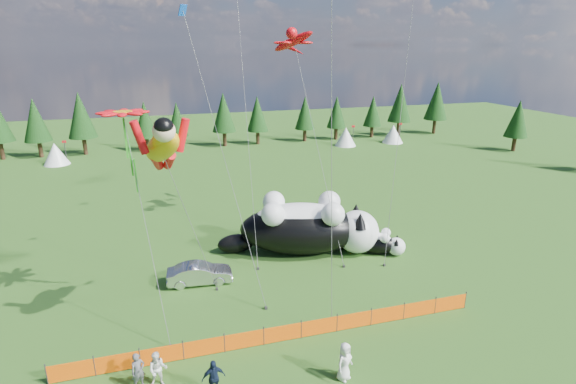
{
  "coord_description": "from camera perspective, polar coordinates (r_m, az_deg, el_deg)",
  "views": [
    {
      "loc": [
        -5.27,
        -21.92,
        14.59
      ],
      "look_at": [
        2.34,
        4.0,
        5.73
      ],
      "focal_mm": 28.0,
      "sensor_mm": 36.0,
      "label": 1
    }
  ],
  "objects": [
    {
      "name": "diamond_kite_d",
      "position": [
        35.58,
        -6.45,
        22.99
      ],
      "size": [
        1.24,
        8.85,
        20.26
      ],
      "color": "#0B888C",
      "rests_on": "ground"
    },
    {
      "name": "flower_kite",
      "position": [
        25.04,
        -20.2,
        9.06
      ],
      "size": [
        2.75,
        6.16,
        12.15
      ],
      "color": "red",
      "rests_on": "ground"
    },
    {
      "name": "gecko_kite",
      "position": [
        36.86,
        0.65,
        18.57
      ],
      "size": [
        5.48,
        12.87,
        17.62
      ],
      "color": "red",
      "rests_on": "ground"
    },
    {
      "name": "spectator_b",
      "position": [
        22.23,
        -16.2,
        -20.83
      ],
      "size": [
        0.9,
        0.6,
        1.73
      ],
      "primitive_type": "imported",
      "rotation": [
        0.0,
        0.0,
        -0.13
      ],
      "color": "silver",
      "rests_on": "ground"
    },
    {
      "name": "spectator_a",
      "position": [
        22.4,
        -18.5,
        -20.74
      ],
      "size": [
        0.74,
        0.63,
        1.72
      ],
      "primitive_type": "imported",
      "rotation": [
        0.0,
        0.0,
        0.42
      ],
      "color": "#545459",
      "rests_on": "ground"
    },
    {
      "name": "cat_small",
      "position": [
        33.76,
        11.03,
        -6.22
      ],
      "size": [
        4.43,
        3.44,
        1.79
      ],
      "rotation": [
        0.0,
        0.0,
        -0.56
      ],
      "color": "black",
      "rests_on": "ground"
    },
    {
      "name": "diamond_kite_a",
      "position": [
        28.17,
        -12.46,
        19.14
      ],
      "size": [
        3.63,
        6.88,
        17.88
      ],
      "color": "blue",
      "rests_on": "ground"
    },
    {
      "name": "cat_large",
      "position": [
        32.81,
        2.52,
        -4.36
      ],
      "size": [
        11.65,
        6.4,
        4.29
      ],
      "rotation": [
        0.0,
        0.0,
        -0.27
      ],
      "color": "black",
      "rests_on": "ground"
    },
    {
      "name": "diamond_kite_c",
      "position": [
        21.07,
        5.55,
        22.09
      ],
      "size": [
        0.91,
        0.83,
        17.8
      ],
      "color": "blue",
      "rests_on": "ground"
    },
    {
      "name": "safety_fence",
      "position": [
        24.17,
        -0.68,
        -17.49
      ],
      "size": [
        22.06,
        0.06,
        1.1
      ],
      "color": "#262626",
      "rests_on": "ground"
    },
    {
      "name": "spectator_e",
      "position": [
        21.9,
        7.19,
        -20.58
      ],
      "size": [
        1.09,
        0.98,
        1.88
      ],
      "primitive_type": "imported",
      "rotation": [
        0.0,
        0.0,
        0.54
      ],
      "color": "silver",
      "rests_on": "ground"
    },
    {
      "name": "ground",
      "position": [
        26.85,
        -2.47,
        -14.77
      ],
      "size": [
        160.0,
        160.0,
        0.0
      ],
      "primitive_type": "plane",
      "color": "#0E370A",
      "rests_on": "ground"
    },
    {
      "name": "spectator_c",
      "position": [
        21.25,
        -9.44,
        -22.29
      ],
      "size": [
        1.09,
        0.63,
        1.77
      ],
      "primitive_type": "imported",
      "rotation": [
        0.0,
        0.0,
        0.1
      ],
      "color": "#111B31",
      "rests_on": "ground"
    },
    {
      "name": "festival_tents",
      "position": [
        65.37,
        -1.61,
        6.52
      ],
      "size": [
        50.0,
        3.2,
        2.8
      ],
      "primitive_type": null,
      "color": "white",
      "rests_on": "ground"
    },
    {
      "name": "car",
      "position": [
        29.72,
        -11.15,
        -10.12
      ],
      "size": [
        4.21,
        1.73,
        1.35
      ],
      "primitive_type": "imported",
      "rotation": [
        0.0,
        0.0,
        1.5
      ],
      "color": "silver",
      "rests_on": "ground"
    },
    {
      "name": "tree_line",
      "position": [
        67.96,
        -11.85,
        8.82
      ],
      "size": [
        90.0,
        4.0,
        8.0
      ],
      "primitive_type": null,
      "color": "black",
      "rests_on": "ground"
    },
    {
      "name": "superhero_kite",
      "position": [
        22.19,
        -15.7,
        5.53
      ],
      "size": [
        5.04,
        5.9,
        12.2
      ],
      "color": "#DB9F0B",
      "rests_on": "ground"
    }
  ]
}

